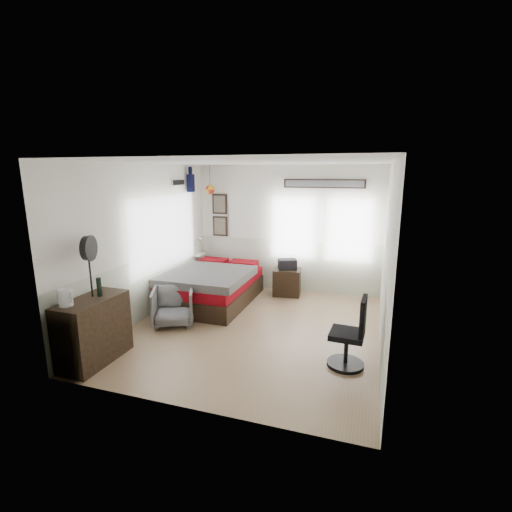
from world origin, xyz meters
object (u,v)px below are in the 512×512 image
Objects in this scene: bed at (212,286)px; dresser at (94,330)px; nightstand at (287,282)px; task_chair at (351,339)px; armchair at (173,306)px.

dresser is (-0.54, -2.67, 0.12)m from bed.
nightstand is at bearing 34.56° from bed.
nightstand is (1.85, 3.57, -0.17)m from dresser.
task_chair is at bearing 15.48° from dresser.
bed is at bearing 55.93° from armchair.
armchair is at bearing -98.56° from bed.
armchair is 2.58m from nightstand.
task_chair reaches higher than dresser.
dresser is 1.44× the size of armchair.
task_chair is at bearing -67.75° from nightstand.
nightstand is at bearing 62.67° from dresser.
bed is 2.15× the size of task_chair.
armchair is (-0.18, -1.20, -0.02)m from bed.
bed is at bearing 78.64° from dresser.
dresser is 1.52m from armchair.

